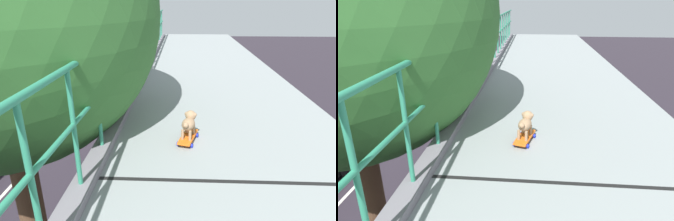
% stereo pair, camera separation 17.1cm
% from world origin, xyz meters
% --- Properties ---
extents(city_bus, '(2.63, 11.70, 3.17)m').
position_xyz_m(city_bus, '(-8.23, 20.60, 1.81)').
color(city_bus, white).
rests_on(city_bus, ground).
extents(toy_skateboard, '(0.29, 0.50, 0.08)m').
position_xyz_m(toy_skateboard, '(0.78, 2.66, 5.49)').
color(toy_skateboard, orange).
rests_on(toy_skateboard, overpass_deck).
extents(small_dog, '(0.22, 0.37, 0.31)m').
position_xyz_m(small_dog, '(0.78, 2.67, 5.70)').
color(small_dog, '#9F7B59').
rests_on(small_dog, toy_skateboard).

